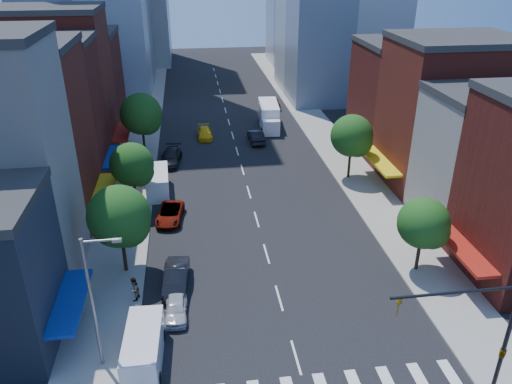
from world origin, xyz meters
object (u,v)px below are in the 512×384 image
parked_car_third (170,214)px  parked_car_rear (171,157)px  traffic_car_oncoming (256,136)px  cargo_van_far (158,183)px  parked_car_front (176,308)px  taxi (205,133)px  box_truck (269,116)px  parked_car_second (176,277)px  traffic_car_far (273,102)px  pedestrian_far (134,289)px  cargo_van_near (143,350)px

parked_car_third → parked_car_rear: 14.15m
parked_car_third → traffic_car_oncoming: (10.97, 19.92, 0.13)m
parked_car_rear → cargo_van_far: bearing=-90.8°
parked_car_front → taxi: (3.68, 36.49, 0.03)m
traffic_car_oncoming → box_truck: size_ratio=0.57×
parked_car_second → taxi: 33.33m
traffic_car_far → pedestrian_far: size_ratio=2.54×
taxi → pedestrian_far: pedestrian_far is taller
parked_car_third → traffic_car_oncoming: 22.74m
parked_car_third → box_truck: box_truck is taller
taxi → box_truck: 9.92m
taxi → cargo_van_far: bearing=-110.2°
parked_car_front → parked_car_third: parked_car_third is taller
parked_car_front → parked_car_second: parked_car_second is taller
parked_car_third → taxi: bearing=87.0°
taxi → pedestrian_far: size_ratio=2.49×
taxi → pedestrian_far: (-6.68, -34.52, 0.41)m
parked_car_front → cargo_van_near: bearing=-112.8°
parked_car_rear → pedestrian_far: 26.14m
cargo_van_far → taxi: 17.45m
cargo_van_near → parked_car_second: bearing=78.5°
traffic_car_oncoming → cargo_van_far: bearing=46.1°
parked_car_second → traffic_car_oncoming: (10.33, 30.42, -0.00)m
parked_car_rear → cargo_van_near: bearing=-84.3°
parked_car_front → pedestrian_far: pedestrian_far is taller
parked_car_front → box_truck: size_ratio=0.44×
traffic_car_oncoming → parked_car_rear: bearing=25.3°
parked_car_second → cargo_van_far: (-1.99, 16.63, 0.39)m
taxi → parked_car_third: bearing=-102.0°
parked_car_second → traffic_car_far: (15.32, 46.12, -0.01)m
parked_car_rear → pedestrian_far: pedestrian_far is taller
parked_car_front → box_truck: bearing=73.0°
parked_car_second → box_truck: box_truck is taller
parked_car_rear → taxi: (4.46, 8.47, -0.13)m
parked_car_front → box_truck: box_truck is taller
parked_car_third → pedestrian_far: 12.14m
box_truck → cargo_van_near: bearing=-104.2°
parked_car_front → cargo_van_far: (-1.99, 19.99, 0.56)m
parked_car_second → cargo_van_near: size_ratio=0.91×
parked_car_third → cargo_van_near: cargo_van_near is taller
parked_car_rear → cargo_van_near: cargo_van_near is taller
parked_car_rear → cargo_van_near: size_ratio=1.01×
parked_car_rear → traffic_car_oncoming: size_ratio=1.12×
cargo_van_near → taxi: (5.60, 40.84, -0.46)m
parked_car_third → parked_car_second: bearing=-78.7°
parked_car_rear → traffic_car_oncoming: traffic_car_oncoming is taller
parked_car_second → taxi: bearing=88.4°
traffic_car_far → parked_car_front: bearing=73.2°
cargo_van_far → parked_car_second: bearing=-85.7°
parked_car_second → traffic_car_far: size_ratio=1.05×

